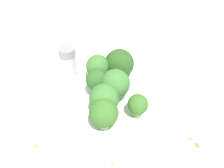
{
  "coord_description": "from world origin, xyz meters",
  "views": [
    {
      "loc": [
        0.2,
        0.22,
        0.33
      ],
      "look_at": [
        0.0,
        0.0,
        0.07
      ],
      "focal_mm": 35.0,
      "sensor_mm": 36.0,
      "label": 1
    }
  ],
  "objects": [
    {
      "name": "pepper_shaker",
      "position": [
        -0.0,
        -0.14,
        0.04
      ],
      "size": [
        0.04,
        0.04,
        0.08
      ],
      "color": "silver",
      "rests_on": "ground_plane"
    },
    {
      "name": "broccoli_floret_1",
      "position": [
        -0.05,
        -0.03,
        0.07
      ],
      "size": [
        0.06,
        0.06,
        0.06
      ],
      "color": "#8EB770",
      "rests_on": "bowl"
    },
    {
      "name": "broccoli_floret_0",
      "position": [
        -0.0,
        0.01,
        0.08
      ],
      "size": [
        0.05,
        0.05,
        0.06
      ],
      "color": "#7A9E5B",
      "rests_on": "bowl"
    },
    {
      "name": "broccoli_floret_4",
      "position": [
        0.06,
        0.04,
        0.07
      ],
      "size": [
        0.05,
        0.05,
        0.06
      ],
      "color": "#8EB770",
      "rests_on": "bowl"
    },
    {
      "name": "almond_crumb_3",
      "position": [
        -0.05,
        0.16,
        0.0
      ],
      "size": [
        0.01,
        0.01,
        0.01
      ],
      "primitive_type": "cube",
      "rotation": [
        0.0,
        0.0,
        4.3
      ],
      "color": "#AD7F4C",
      "rests_on": "ground_plane"
    },
    {
      "name": "bowl",
      "position": [
        0.0,
        0.0,
        0.02
      ],
      "size": [
        0.2,
        0.2,
        0.04
      ],
      "primitive_type": "cylinder",
      "color": "silver",
      "rests_on": "ground_plane"
    },
    {
      "name": "almond_crumb_4",
      "position": [
        0.08,
        0.08,
        0.0
      ],
      "size": [
        0.01,
        0.01,
        0.01
      ],
      "primitive_type": "cube",
      "rotation": [
        0.0,
        0.0,
        0.37
      ],
      "color": "#AD7F4C",
      "rests_on": "ground_plane"
    },
    {
      "name": "almond_crumb_0",
      "position": [
        -0.09,
        -0.14,
        0.0
      ],
      "size": [
        0.01,
        0.01,
        0.01
      ],
      "primitive_type": "cube",
      "rotation": [
        0.0,
        0.0,
        1.17
      ],
      "color": "tan",
      "rests_on": "ground_plane"
    },
    {
      "name": "almond_crumb_1",
      "position": [
        0.15,
        -0.03,
        0.0
      ],
      "size": [
        0.01,
        0.01,
        0.01
      ],
      "primitive_type": "cube",
      "rotation": [
        0.0,
        0.0,
        2.75
      ],
      "color": "#AD7F4C",
      "rests_on": "ground_plane"
    },
    {
      "name": "broccoli_floret_5",
      "position": [
        0.0,
        0.06,
        0.07
      ],
      "size": [
        0.03,
        0.03,
        0.05
      ],
      "color": "#7A9E5B",
      "rests_on": "bowl"
    },
    {
      "name": "broccoli_floret_6",
      "position": [
        -0.01,
        -0.06,
        0.07
      ],
      "size": [
        0.05,
        0.05,
        0.06
      ],
      "color": "#8EB770",
      "rests_on": "bowl"
    },
    {
      "name": "ground_plane",
      "position": [
        0.0,
        0.0,
        0.0
      ],
      "size": [
        3.0,
        3.0,
        0.0
      ],
      "primitive_type": "plane",
      "color": "beige"
    },
    {
      "name": "almond_crumb_2",
      "position": [
        -0.06,
        0.14,
        0.0
      ],
      "size": [
        0.01,
        0.01,
        0.01
      ],
      "primitive_type": "cube",
      "rotation": [
        0.0,
        0.0,
        4.42
      ],
      "color": "#AD7F4C",
      "rests_on": "ground_plane"
    },
    {
      "name": "broccoli_floret_2",
      "position": [
        0.02,
        -0.02,
        0.07
      ],
      "size": [
        0.04,
        0.04,
        0.06
      ],
      "color": "#8EB770",
      "rests_on": "bowl"
    },
    {
      "name": "broccoli_floret_3",
      "position": [
        0.04,
        0.02,
        0.08
      ],
      "size": [
        0.05,
        0.05,
        0.06
      ],
      "color": "#84AD66",
      "rests_on": "bowl"
    }
  ]
}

